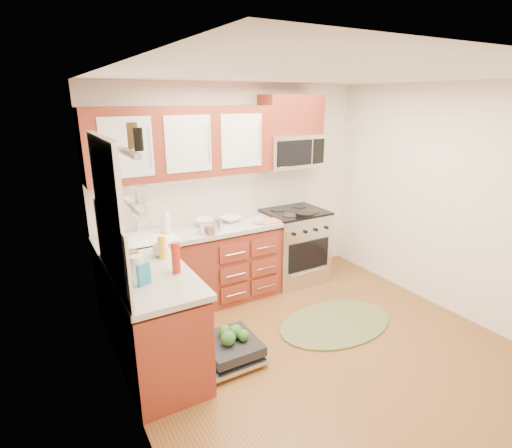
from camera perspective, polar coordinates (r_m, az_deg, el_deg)
floor at (r=4.12m, az=9.13°, el=-17.13°), size 3.50×3.50×0.00m
ceiling at (r=3.40m, az=11.29°, el=20.09°), size 3.50×3.50×0.00m
wall_back at (r=4.98m, az=-2.88°, el=5.02°), size 3.50×0.04×2.50m
wall_left at (r=2.84m, az=-18.40°, el=-5.82°), size 0.04×3.50×2.50m
wall_right at (r=4.85m, az=26.24°, el=2.86°), size 0.04×3.50×2.50m
base_cabinet_back at (r=4.70m, az=-8.96°, el=-6.58°), size 2.05×0.60×0.85m
base_cabinet_left at (r=3.72m, az=-14.30°, el=-13.84°), size 0.60×1.25×0.85m
countertop_back at (r=4.52m, az=-9.19°, el=-1.12°), size 2.07×0.64×0.05m
countertop_left at (r=3.51m, az=-14.72°, el=-7.15°), size 0.64×1.27×0.05m
backsplash_back at (r=4.70m, az=-10.68°, el=3.47°), size 2.05×0.02×0.57m
backsplash_left at (r=3.34m, az=-20.01°, el=-3.19°), size 0.02×1.25×0.57m
upper_cabinets at (r=4.44m, az=-10.46°, el=11.39°), size 2.05×0.35×0.75m
cabinet_over_mw at (r=5.07m, az=5.02°, el=15.30°), size 0.76×0.35×0.47m
range at (r=5.28m, az=5.44°, el=-3.08°), size 0.76×0.64×0.95m
microwave at (r=5.08m, az=5.05°, el=10.38°), size 0.76×0.38×0.40m
sink at (r=4.39m, az=-15.44°, el=-3.51°), size 0.62×0.50×0.26m
dishwasher at (r=3.89m, az=-4.17°, el=-17.52°), size 0.70×0.60×0.20m
window at (r=3.21m, az=-20.55°, el=2.35°), size 0.03×1.05×1.05m
window_blind at (r=3.15m, az=-20.75°, el=8.20°), size 0.02×0.96×0.40m
shelf_upper at (r=2.30m, az=-17.70°, el=9.69°), size 0.04×0.40×0.03m
shelf_lower at (r=2.36m, az=-17.03°, el=2.47°), size 0.04×0.40×0.03m
rug at (r=4.52m, az=11.33°, el=-13.71°), size 1.55×1.29×0.02m
skillet at (r=4.92m, az=7.01°, el=1.40°), size 0.27×0.27×0.04m
stock_pot at (r=4.34m, az=-6.81°, el=-0.68°), size 0.22×0.22×0.11m
cutting_board at (r=4.72m, az=1.96°, el=0.35°), size 0.28×0.18×0.02m
canister at (r=4.41m, az=-5.54°, el=-0.13°), size 0.09×0.09×0.15m
paper_towel_roll at (r=3.29m, az=-16.61°, el=-6.31°), size 0.12×0.12×0.23m
mustard_bottle at (r=3.74m, az=-13.23°, el=-3.21°), size 0.09×0.09×0.22m
red_bottle at (r=3.40m, az=-11.38°, el=-4.77°), size 0.09×0.09×0.27m
wooden_box at (r=3.61m, az=-17.81°, el=-4.93°), size 0.16×0.12×0.15m
blue_carton at (r=3.28m, az=-15.92°, el=-6.84°), size 0.13×0.10×0.18m
bowl_a at (r=4.76m, az=-3.66°, el=0.72°), size 0.30×0.30×0.06m
bowl_b at (r=4.61m, az=-6.93°, el=0.24°), size 0.30×0.30×0.08m
cup at (r=4.65m, az=0.38°, el=0.50°), size 0.14×0.14×0.09m
soap_bottle_a at (r=4.41m, az=-12.75°, el=0.50°), size 0.14×0.14×0.29m
soap_bottle_b at (r=3.62m, az=-18.51°, el=-4.84°), size 0.10×0.10×0.17m
soap_bottle_c at (r=3.81m, az=-13.51°, el=-3.08°), size 0.19×0.19×0.19m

